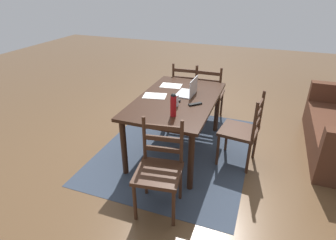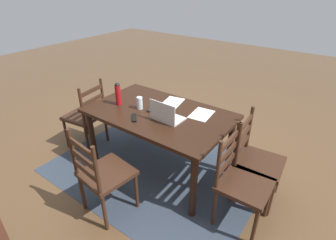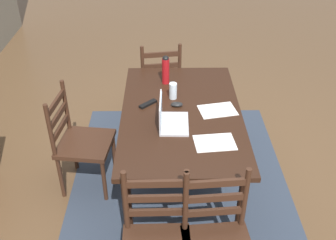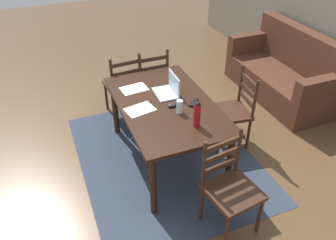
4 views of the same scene
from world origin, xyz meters
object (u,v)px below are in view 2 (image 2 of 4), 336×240
(dining_table, at_px, (159,119))
(chair_left_near, at_px, (256,161))
(drinking_glass, at_px, (140,103))
(chair_far_head, at_px, (103,174))
(tv_remote, at_px, (134,118))
(water_bottle, at_px, (118,93))
(computer_mouse, at_px, (150,109))
(chair_left_far, at_px, (241,182))
(laptop, at_px, (166,115))
(chair_right_far, at_px, (86,116))

(dining_table, xyz_separation_m, chair_left_near, (-1.09, -0.19, -0.21))
(drinking_glass, bearing_deg, chair_far_head, 105.34)
(chair_far_head, xyz_separation_m, tv_remote, (0.11, -0.58, 0.32))
(dining_table, relative_size, water_bottle, 5.92)
(chair_far_head, distance_m, water_bottle, 0.99)
(water_bottle, height_order, drinking_glass, water_bottle)
(dining_table, distance_m, chair_left_near, 1.13)
(computer_mouse, height_order, tv_remote, computer_mouse)
(computer_mouse, bearing_deg, chair_left_far, 172.64)
(dining_table, distance_m, chair_left_far, 1.13)
(laptop, height_order, tv_remote, laptop)
(water_bottle, bearing_deg, chair_right_far, 6.27)
(water_bottle, height_order, tv_remote, water_bottle)
(dining_table, relative_size, chair_left_near, 1.68)
(chair_far_head, height_order, chair_right_far, same)
(chair_left_near, height_order, chair_far_head, same)
(chair_left_near, relative_size, tv_remote, 5.59)
(chair_far_head, bearing_deg, chair_right_far, -31.74)
(chair_left_near, distance_m, tv_remote, 1.33)
(laptop, distance_m, computer_mouse, 0.28)
(chair_left_far, xyz_separation_m, chair_right_far, (2.18, -0.01, 0.00))
(laptop, bearing_deg, drinking_glass, -6.51)
(laptop, relative_size, water_bottle, 1.21)
(tv_remote, bearing_deg, chair_far_head, 56.80)
(chair_left_near, relative_size, chair_far_head, 1.00)
(drinking_glass, relative_size, computer_mouse, 1.42)
(chair_left_far, distance_m, tv_remote, 1.25)
(laptop, bearing_deg, chair_left_near, -161.66)
(chair_left_near, bearing_deg, tv_remote, 21.27)
(chair_right_far, distance_m, laptop, 1.32)
(chair_far_head, distance_m, laptop, 0.85)
(chair_left_far, bearing_deg, water_bottle, -2.58)
(tv_remote, bearing_deg, computer_mouse, -139.57)
(drinking_glass, xyz_separation_m, tv_remote, (-0.11, 0.21, -0.06))
(drinking_glass, height_order, tv_remote, drinking_glass)
(chair_left_near, distance_m, drinking_glass, 1.39)
(water_bottle, bearing_deg, drinking_glass, -167.39)
(chair_left_far, xyz_separation_m, chair_far_head, (1.09, 0.66, 0.00))
(chair_left_far, relative_size, chair_far_head, 1.00)
(chair_right_far, distance_m, tv_remote, 1.03)
(water_bottle, bearing_deg, dining_table, -165.90)
(chair_left_far, bearing_deg, dining_table, -10.22)
(laptop, bearing_deg, tv_remote, 29.58)
(chair_left_near, height_order, tv_remote, chair_left_near)
(dining_table, bearing_deg, chair_left_near, -169.98)
(chair_left_far, relative_size, chair_right_far, 1.00)
(computer_mouse, bearing_deg, chair_left_near, -168.68)
(chair_left_far, relative_size, computer_mouse, 9.50)
(water_bottle, xyz_separation_m, computer_mouse, (-0.41, -0.09, -0.12))
(dining_table, height_order, laptop, laptop)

